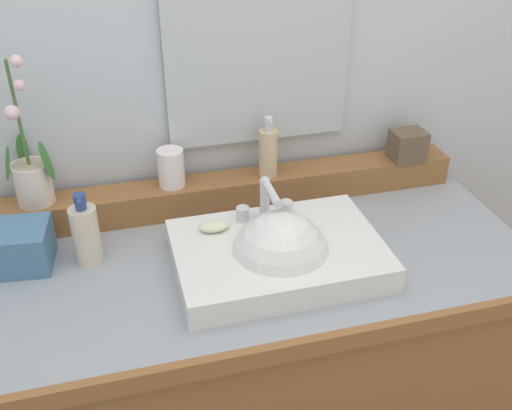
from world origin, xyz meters
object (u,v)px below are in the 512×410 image
(soap_bar, at_px, (214,226))
(soap_dispenser, at_px, (268,151))
(potted_plant, at_px, (31,173))
(trinket_box, at_px, (408,145))
(tissue_box, at_px, (22,246))
(tumbler_cup, at_px, (171,168))
(lotion_bottle, at_px, (86,233))
(sink_basin, at_px, (279,257))

(soap_bar, bearing_deg, soap_dispenser, 46.59)
(soap_bar, height_order, potted_plant, potted_plant)
(soap_bar, distance_m, trinket_box, 0.63)
(soap_dispenser, xyz_separation_m, tissue_box, (-0.63, -0.13, -0.10))
(soap_dispenser, height_order, tumbler_cup, soap_dispenser)
(soap_bar, bearing_deg, potted_plant, 152.38)
(lotion_bottle, relative_size, tissue_box, 1.39)
(tissue_box, bearing_deg, trinket_box, 6.69)
(lotion_bottle, height_order, tissue_box, lotion_bottle)
(tumbler_cup, relative_size, trinket_box, 1.09)
(soap_bar, height_order, lotion_bottle, lotion_bottle)
(soap_bar, height_order, tissue_box, tissue_box)
(sink_basin, bearing_deg, lotion_bottle, 160.90)
(sink_basin, distance_m, potted_plant, 0.64)
(potted_plant, height_order, soap_dispenser, potted_plant)
(soap_dispenser, xyz_separation_m, lotion_bottle, (-0.48, -0.15, -0.08))
(soap_bar, xyz_separation_m, trinket_box, (0.59, 0.19, 0.05))
(trinket_box, bearing_deg, potted_plant, 177.57)
(soap_bar, height_order, soap_dispenser, soap_dispenser)
(sink_basin, bearing_deg, tissue_box, 163.45)
(potted_plant, relative_size, tumbler_cup, 3.74)
(lotion_bottle, bearing_deg, tissue_box, 171.13)
(soap_dispenser, xyz_separation_m, tumbler_cup, (-0.26, 0.01, -0.02))
(potted_plant, relative_size, tissue_box, 2.90)
(sink_basin, height_order, tumbler_cup, tumbler_cup)
(tissue_box, bearing_deg, tumbler_cup, 20.62)
(soap_dispenser, height_order, trinket_box, soap_dispenser)
(soap_dispenser, height_order, lotion_bottle, soap_dispenser)
(potted_plant, relative_size, trinket_box, 4.06)
(soap_dispenser, relative_size, trinket_box, 1.80)
(soap_dispenser, distance_m, tissue_box, 0.65)
(soap_dispenser, distance_m, trinket_box, 0.41)
(lotion_bottle, bearing_deg, soap_dispenser, 17.60)
(tissue_box, bearing_deg, soap_bar, -9.04)
(soap_dispenser, bearing_deg, soap_bar, -133.41)
(sink_basin, distance_m, tumbler_cup, 0.38)
(tumbler_cup, bearing_deg, trinket_box, -1.63)
(potted_plant, xyz_separation_m, lotion_bottle, (0.11, -0.17, -0.09))
(potted_plant, bearing_deg, tumbler_cup, -0.38)
(potted_plant, xyz_separation_m, tissue_box, (-0.03, -0.14, -0.11))
(tissue_box, bearing_deg, potted_plant, 76.37)
(lotion_bottle, bearing_deg, potted_plant, 124.29)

